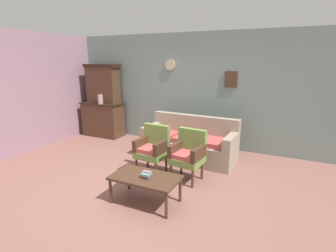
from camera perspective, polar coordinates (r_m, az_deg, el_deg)
ground_plane at (r=4.44m, az=-6.82°, el=-13.58°), size 7.68×7.68×0.00m
wall_back_with_decor at (r=6.33m, az=5.64°, el=7.84°), size 6.40×0.09×2.70m
wall_left_side at (r=6.33m, az=-32.98°, el=5.55°), size 0.06×5.20×2.70m
side_cabinet at (r=7.40m, az=-14.14°, el=1.48°), size 1.16×0.55×0.93m
cabinet_upper_hutch at (r=7.31m, az=-14.22°, el=9.14°), size 0.99×0.38×1.03m
vase_on_cabinet at (r=7.11m, az=-14.75°, el=5.75°), size 0.14×0.14×0.25m
floral_couch at (r=5.56m, az=4.80°, el=-3.95°), size 2.00×0.89×0.90m
armchair_near_cabinet at (r=4.82m, az=-3.41°, el=-4.69°), size 0.55×0.52×0.90m
armchair_near_couch_end at (r=4.54m, az=4.51°, el=-5.95°), size 0.57×0.54×0.90m
coffee_table at (r=3.89m, az=-5.06°, el=-11.62°), size 1.00×0.56×0.42m
book_stack_on_table at (r=3.81m, az=-4.83°, el=-10.66°), size 0.14×0.12×0.09m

